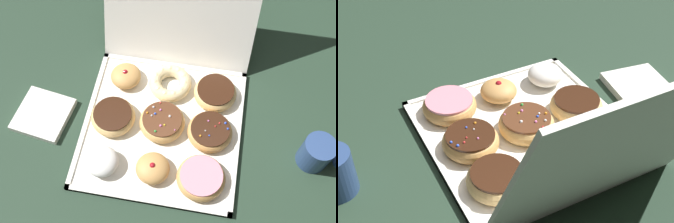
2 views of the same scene
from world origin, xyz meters
TOP-DOWN VIEW (x-y plane):
  - ground_plane at (0.00, 0.00)m, footprint 3.00×3.00m
  - donut_box at (0.00, 0.00)m, footprint 0.41×0.41m
  - powdered_filled_donut_0 at (-0.12, -0.13)m, footprint 0.08×0.08m
  - jelly_filled_donut_1 at (-0.00, -0.12)m, footprint 0.08×0.08m
  - pink_frosted_donut_2 at (0.12, -0.13)m, footprint 0.12×0.12m
  - chocolate_frosted_donut_3 at (-0.13, -0.00)m, footprint 0.11×0.11m
  - sprinkle_donut_4 at (0.00, 0.01)m, footprint 0.12×0.12m
  - sprinkle_donut_5 at (0.12, -0.00)m, footprint 0.11×0.11m
  - jelly_filled_donut_6 at (-0.12, 0.13)m, footprint 0.08×0.08m
  - cruller_donut_7 at (-0.00, 0.13)m, footprint 0.12×0.12m
  - chocolate_frosted_donut_8 at (0.12, 0.12)m, footprint 0.11×0.11m
  - coffee_mug at (0.39, -0.02)m, footprint 0.10×0.08m
  - napkin_stack at (-0.32, -0.02)m, footprint 0.15×0.15m

SIDE VIEW (x-z plane):
  - ground_plane at x=0.00m, z-range 0.00..0.00m
  - donut_box at x=0.00m, z-range 0.00..0.01m
  - napkin_stack at x=-0.32m, z-range 0.00..0.02m
  - cruller_donut_7 at x=0.00m, z-range 0.01..0.05m
  - pink_frosted_donut_2 at x=0.12m, z-range 0.01..0.05m
  - sprinkle_donut_5 at x=0.12m, z-range 0.01..0.05m
  - chocolate_frosted_donut_3 at x=-0.13m, z-range 0.01..0.05m
  - chocolate_frosted_donut_8 at x=0.12m, z-range 0.01..0.05m
  - sprinkle_donut_4 at x=0.00m, z-range 0.01..0.05m
  - jelly_filled_donut_6 at x=-0.12m, z-range 0.01..0.05m
  - jelly_filled_donut_1 at x=0.00m, z-range 0.01..0.06m
  - powdered_filled_donut_0 at x=-0.12m, z-range 0.01..0.06m
  - coffee_mug at x=0.39m, z-range 0.00..0.09m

